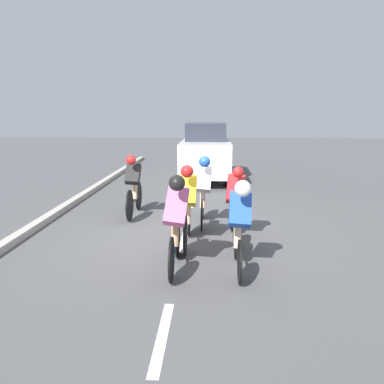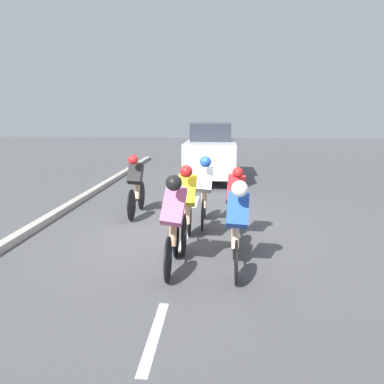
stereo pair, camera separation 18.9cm
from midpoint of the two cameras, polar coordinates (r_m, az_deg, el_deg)
ground_plane at (r=7.57m, az=-0.29°, el=-6.61°), size 60.00×60.00×0.00m
lane_stripe_near at (r=4.45m, az=-4.43°, el=-20.91°), size 0.12×1.40×0.01m
lane_stripe_mid at (r=7.32m, az=-0.48°, el=-7.25°), size 0.12×1.40×0.01m
lane_stripe_far at (r=10.38m, az=1.10°, el=-1.44°), size 0.12×1.40×0.01m
curb at (r=8.21m, az=-23.42°, el=-5.62°), size 0.20×25.45×0.14m
cyclist_blue at (r=5.69m, az=7.80°, el=-4.64°), size 0.35×1.60×1.48m
cyclist_black at (r=8.92m, az=-7.97°, el=1.24°), size 0.34×1.77×1.48m
cyclist_white at (r=8.03m, az=2.59°, el=0.55°), size 0.37×1.63×1.55m
cyclist_yellow at (r=6.78m, az=0.00°, el=-1.82°), size 0.34×1.75×1.54m
cyclist_pink at (r=5.70m, az=-1.94°, el=-4.17°), size 0.39×1.63×1.56m
cyclist_red at (r=7.15m, az=7.31°, el=-1.51°), size 0.37×1.69×1.46m
support_car at (r=13.72m, az=3.31°, el=6.21°), size 1.70×4.16×2.06m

